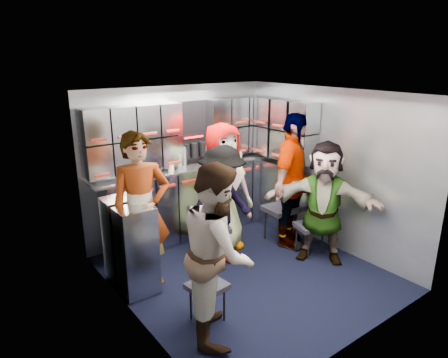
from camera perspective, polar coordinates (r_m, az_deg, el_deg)
floor at (r=4.88m, az=3.16°, el=-13.26°), size 3.00×3.00×0.00m
wall_back at (r=5.63m, az=-6.46°, el=2.44°), size 2.80×0.04×2.10m
wall_left at (r=3.76m, az=-13.32°, el=-5.56°), size 0.04×3.00×2.10m
wall_right at (r=5.42m, az=14.83°, el=1.38°), size 0.04×3.00×2.10m
ceiling at (r=4.23m, az=3.63°, el=12.10°), size 2.80×3.00×0.02m
cart_bank_back at (r=5.62m, az=-5.19°, el=-3.48°), size 2.68×0.38×0.99m
cart_bank_left at (r=4.53m, az=-13.28°, el=-9.20°), size 0.38×0.76×0.99m
counter at (r=5.46m, az=-5.34°, el=1.64°), size 2.68×0.42×0.03m
locker_bank_back at (r=5.40m, az=-5.81°, el=6.63°), size 2.68×0.28×0.82m
locker_bank_right at (r=5.66m, az=8.68°, el=7.00°), size 0.28×1.00×0.82m
right_cabinet at (r=5.85m, az=8.93°, el=-2.74°), size 0.28×1.20×1.00m
coffee_niche at (r=5.55m, az=-4.52°, el=6.73°), size 0.46×0.16×0.84m
red_latch_strip at (r=5.34m, az=-4.17°, el=-0.22°), size 2.60×0.02×0.03m
jump_seat_near_left at (r=3.95m, az=-2.43°, el=-15.31°), size 0.37×0.35×0.40m
jump_seat_mid_left at (r=5.04m, az=-1.46°, el=-7.19°), size 0.48×0.47×0.45m
jump_seat_center at (r=5.46m, az=-1.35°, el=-5.23°), size 0.44×0.42×0.44m
jump_seat_mid_right at (r=5.57m, az=8.06°, el=-4.48°), size 0.44×0.42×0.49m
jump_seat_near_right at (r=5.28m, az=12.19°, el=-6.82°), size 0.42×0.41×0.40m
attendant_standing at (r=4.39m, az=-11.72°, el=-4.58°), size 0.71×0.55×1.74m
attendant_arc_a at (r=3.59m, az=-0.87°, el=-10.33°), size 0.94×1.00×1.63m
attendant_arc_b at (r=4.76m, az=-0.24°, el=-4.03°), size 1.04×0.70×1.50m
attendant_arc_c at (r=5.17m, az=-0.23°, el=-1.21°), size 0.85×0.58×1.68m
attendant_arc_d at (r=5.30m, az=9.62°, el=-0.35°), size 1.14×0.87×1.80m
attendant_arc_e at (r=5.03m, az=14.00°, el=-3.25°), size 1.19×1.41×1.52m
bottle_left at (r=5.31m, az=-6.45°, el=2.57°), size 0.07×0.07×0.22m
bottle_mid at (r=5.34m, az=-5.78°, el=2.96°), size 0.07×0.07×0.27m
bottle_right at (r=5.55m, az=-2.29°, el=3.53°), size 0.06×0.06×0.27m
cup_left at (r=5.26m, az=-7.61°, el=1.64°), size 0.08×0.08×0.09m
cup_right at (r=5.87m, az=2.14°, el=3.51°), size 0.09×0.09×0.11m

